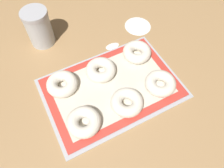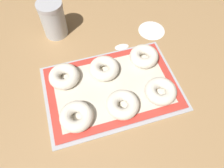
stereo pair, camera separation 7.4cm
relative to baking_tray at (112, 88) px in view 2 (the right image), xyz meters
name	(u,v)px [view 2 (the right image)]	position (x,y,z in m)	size (l,w,h in m)	color
ground_plane	(110,91)	(-0.01, -0.01, 0.00)	(2.80, 2.80, 0.00)	#A87F51
baking_tray	(112,88)	(0.00, 0.00, 0.00)	(0.46, 0.31, 0.01)	#B2B5BA
baking_mat	(112,87)	(0.00, 0.00, 0.01)	(0.43, 0.29, 0.00)	red
bagel_front_left	(76,116)	(-0.14, -0.08, 0.03)	(0.11, 0.11, 0.04)	silver
bagel_front_center	(123,104)	(0.01, -0.08, 0.03)	(0.11, 0.11, 0.04)	silver
bagel_front_right	(161,91)	(0.14, -0.07, 0.03)	(0.11, 0.11, 0.04)	silver
bagel_back_left	(64,76)	(-0.15, 0.08, 0.03)	(0.11, 0.11, 0.04)	silver
bagel_back_center	(105,68)	(0.00, 0.07, 0.03)	(0.11, 0.11, 0.04)	silver
bagel_back_right	(144,56)	(0.15, 0.08, 0.03)	(0.11, 0.11, 0.04)	silver
flour_canister	(53,19)	(-0.14, 0.32, 0.07)	(0.10, 0.10, 0.15)	silver
flour_patch_near	(122,47)	(0.09, 0.17, 0.00)	(0.06, 0.03, 0.00)	white
flour_patch_far	(152,30)	(0.24, 0.22, 0.00)	(0.11, 0.11, 0.00)	white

